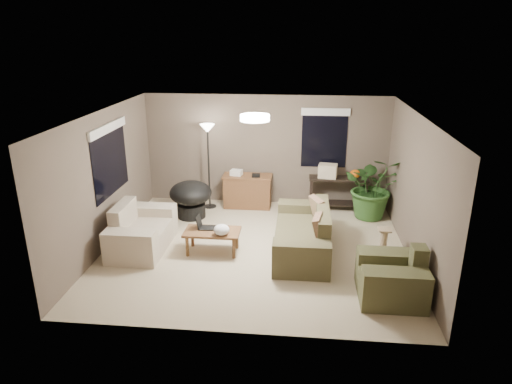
# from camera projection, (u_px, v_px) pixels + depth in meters

# --- Properties ---
(room_shell) EXTENTS (5.50, 5.50, 5.50)m
(room_shell) POSITION_uv_depth(u_px,v_px,m) (255.00, 185.00, 8.03)
(room_shell) COLOR #C2B390
(room_shell) RESTS_ON ground
(main_sofa) EXTENTS (0.95, 2.20, 0.85)m
(main_sofa) POSITION_uv_depth(u_px,v_px,m) (304.00, 236.00, 8.29)
(main_sofa) COLOR #4D482E
(main_sofa) RESTS_ON ground
(throw_pillows) EXTENTS (0.40, 1.39, 0.47)m
(throw_pillows) POSITION_uv_depth(u_px,v_px,m) (319.00, 218.00, 8.14)
(throw_pillows) COLOR #8C7251
(throw_pillows) RESTS_ON main_sofa
(loveseat) EXTENTS (0.90, 1.60, 0.85)m
(loveseat) POSITION_uv_depth(u_px,v_px,m) (141.00, 233.00, 8.42)
(loveseat) COLOR #BEB8A2
(loveseat) RESTS_ON ground
(armchair) EXTENTS (0.95, 1.00, 0.85)m
(armchair) POSITION_uv_depth(u_px,v_px,m) (392.00, 279.00, 6.84)
(armchair) COLOR #46472A
(armchair) RESTS_ON ground
(coffee_table) EXTENTS (1.00, 0.55, 0.42)m
(coffee_table) POSITION_uv_depth(u_px,v_px,m) (212.00, 234.00, 8.21)
(coffee_table) COLOR brown
(coffee_table) RESTS_ON ground
(laptop) EXTENTS (0.37, 0.25, 0.24)m
(laptop) POSITION_uv_depth(u_px,v_px,m) (204.00, 225.00, 8.28)
(laptop) COLOR black
(laptop) RESTS_ON coffee_table
(plastic_bag) EXTENTS (0.29, 0.26, 0.19)m
(plastic_bag) POSITION_uv_depth(u_px,v_px,m) (222.00, 230.00, 8.00)
(plastic_bag) COLOR white
(plastic_bag) RESTS_ON coffee_table
(desk) EXTENTS (1.10, 0.50, 0.75)m
(desk) POSITION_uv_depth(u_px,v_px,m) (248.00, 191.00, 10.36)
(desk) COLOR brown
(desk) RESTS_ON ground
(desk_papers) EXTENTS (0.69, 0.29, 0.12)m
(desk_papers) POSITION_uv_depth(u_px,v_px,m) (240.00, 173.00, 10.22)
(desk_papers) COLOR silver
(desk_papers) RESTS_ON desk
(console_table) EXTENTS (1.30, 0.40, 0.75)m
(console_table) POSITION_uv_depth(u_px,v_px,m) (338.00, 191.00, 10.18)
(console_table) COLOR black
(console_table) RESTS_ON ground
(pumpkin) EXTENTS (0.25, 0.25, 0.19)m
(pumpkin) POSITION_uv_depth(u_px,v_px,m) (355.00, 174.00, 10.01)
(pumpkin) COLOR orange
(pumpkin) RESTS_ON console_table
(cardboard_box) EXTENTS (0.44, 0.36, 0.30)m
(cardboard_box) POSITION_uv_depth(u_px,v_px,m) (328.00, 171.00, 10.05)
(cardboard_box) COLOR beige
(cardboard_box) RESTS_ON console_table
(papasan_chair) EXTENTS (1.04, 1.04, 0.80)m
(papasan_chair) POSITION_uv_depth(u_px,v_px,m) (191.00, 197.00, 9.76)
(papasan_chair) COLOR black
(papasan_chair) RESTS_ON ground
(floor_lamp) EXTENTS (0.32, 0.32, 1.91)m
(floor_lamp) POSITION_uv_depth(u_px,v_px,m) (208.00, 138.00, 9.94)
(floor_lamp) COLOR black
(floor_lamp) RESTS_ON ground
(ceiling_fixture) EXTENTS (0.50, 0.50, 0.10)m
(ceiling_fixture) POSITION_uv_depth(u_px,v_px,m) (255.00, 118.00, 7.63)
(ceiling_fixture) COLOR white
(ceiling_fixture) RESTS_ON room_shell
(houseplant) EXTENTS (1.26, 1.40, 1.09)m
(houseplant) POSITION_uv_depth(u_px,v_px,m) (373.00, 193.00, 9.71)
(houseplant) COLOR #2D5923
(houseplant) RESTS_ON ground
(cat_scratching_post) EXTENTS (0.32, 0.32, 0.50)m
(cat_scratching_post) POSITION_uv_depth(u_px,v_px,m) (383.00, 243.00, 8.17)
(cat_scratching_post) COLOR tan
(cat_scratching_post) RESTS_ON ground
(window_left) EXTENTS (0.05, 1.56, 1.33)m
(window_left) POSITION_uv_depth(u_px,v_px,m) (109.00, 148.00, 8.38)
(window_left) COLOR black
(window_left) RESTS_ON room_shell
(window_back) EXTENTS (1.06, 0.05, 1.33)m
(window_back) POSITION_uv_depth(u_px,v_px,m) (325.00, 128.00, 10.05)
(window_back) COLOR black
(window_back) RESTS_ON room_shell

